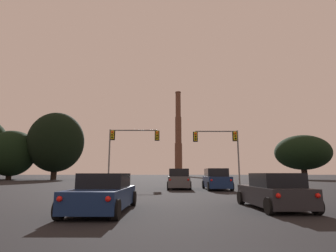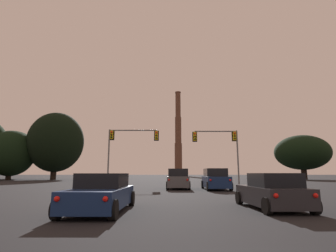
{
  "view_description": "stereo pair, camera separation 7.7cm",
  "coord_description": "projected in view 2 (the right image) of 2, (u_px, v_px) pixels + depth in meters",
  "views": [
    {
      "loc": [
        -0.87,
        -2.4,
        1.42
      ],
      "look_at": [
        -0.83,
        35.98,
        8.4
      ],
      "focal_mm": 28.0,
      "sensor_mm": 36.0,
      "label": 1
    },
    {
      "loc": [
        -0.79,
        -2.4,
        1.42
      ],
      "look_at": [
        -0.83,
        35.98,
        8.4
      ],
      "focal_mm": 28.0,
      "sensor_mm": 36.0,
      "label": 2
    }
  ],
  "objects": [
    {
      "name": "sedan_left_lane_third",
      "position": [
        102.0,
        193.0,
        10.05
      ],
      "size": [
        2.02,
        4.72,
        1.43
      ],
      "rotation": [
        0.0,
        0.0,
        -0.01
      ],
      "color": "navy",
      "rests_on": "ground_plane"
    },
    {
      "name": "hatchback_right_lane_third",
      "position": [
        272.0,
        192.0,
        10.7
      ],
      "size": [
        2.03,
        4.15,
        1.44
      ],
      "rotation": [
        0.0,
        0.0,
        0.03
      ],
      "color": "#232328",
      "rests_on": "ground_plane"
    },
    {
      "name": "treeline_left_mid",
      "position": [
        56.0,
        142.0,
        60.87
      ],
      "size": [
        12.67,
        11.41,
        15.54
      ],
      "color": "black",
      "rests_on": "ground_plane"
    },
    {
      "name": "treeline_center_right",
      "position": [
        11.0,
        152.0,
        69.08
      ],
      "size": [
        13.36,
        12.02,
        12.66
      ],
      "color": "black",
      "rests_on": "ground_plane"
    },
    {
      "name": "suv_right_lane_front",
      "position": [
        216.0,
        179.0,
        23.4
      ],
      "size": [
        2.18,
        4.93,
        1.86
      ],
      "rotation": [
        0.0,
        0.0,
        -0.02
      ],
      "color": "navy",
      "rests_on": "ground_plane"
    },
    {
      "name": "treeline_far_left",
      "position": [
        11.0,
        153.0,
        58.63
      ],
      "size": [
        10.35,
        9.31,
        10.92
      ],
      "color": "black",
      "rests_on": "ground_plane"
    },
    {
      "name": "traffic_light_overhead_right",
      "position": [
        223.0,
        143.0,
        31.55
      ],
      "size": [
        5.58,
        0.5,
        6.57
      ],
      "color": "slate",
      "rests_on": "ground_plane"
    },
    {
      "name": "traffic_light_overhead_left",
      "position": [
        126.0,
        142.0,
        31.65
      ],
      "size": [
        6.21,
        0.5,
        6.71
      ],
      "color": "slate",
      "rests_on": "ground_plane"
    },
    {
      "name": "treeline_right_mid",
      "position": [
        303.0,
        153.0,
        62.17
      ],
      "size": [
        12.79,
        11.51,
        10.46
      ],
      "color": "black",
      "rests_on": "ground_plane"
    },
    {
      "name": "smokestack",
      "position": [
        179.0,
        142.0,
        166.99
      ],
      "size": [
        7.42,
        7.42,
        54.48
      ],
      "color": "#523427",
      "rests_on": "ground_plane"
    },
    {
      "name": "suv_center_lane_front",
      "position": [
        179.0,
        179.0,
        24.68
      ],
      "size": [
        2.29,
        4.97,
        1.86
      ],
      "rotation": [
        0.0,
        0.0,
        -0.04
      ],
      "color": "#4C4F54",
      "rests_on": "ground_plane"
    }
  ]
}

